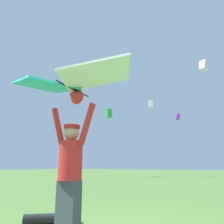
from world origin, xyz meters
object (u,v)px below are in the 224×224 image
Objects in this scene: held_stunt_kite at (70,84)px; distant_kite_purple_far_center at (178,117)px; distant_kite_white_low_left at (204,66)px; distant_kite_white_low_right at (151,104)px; spare_kite_bag at (51,219)px; distant_kite_green_mid_right at (108,113)px; kite_flyer_person at (70,172)px.

distant_kite_purple_far_center is (-7.44, 29.35, 5.91)m from held_stunt_kite.
distant_kite_white_low_left is 1.39× the size of distant_kite_purple_far_center.
distant_kite_white_low_left is at bearing -17.36° from distant_kite_purple_far_center.
distant_kite_white_low_right is 19.32m from spare_kite_bag.
spare_kite_bag is at bearing -57.79° from distant_kite_green_mid_right.
held_stunt_kite reaches higher than kite_flyer_person.
held_stunt_kite is 19.91m from distant_kite_green_mid_right.
distant_kite_purple_far_center is 1.14× the size of spare_kite_bag.
held_stunt_kite is 1.43× the size of distant_kite_white_low_left.
held_stunt_kite is at bearing -82.54° from kite_flyer_person.
distant_kite_white_low_right reaches higher than kite_flyer_person.
distant_kite_white_low_left is (3.67, 10.16, 7.39)m from distant_kite_white_low_right.
spare_kite_bag is (-1.03, 0.60, -0.85)m from kite_flyer_person.
distant_kite_green_mid_right reaches higher than kite_flyer_person.
distant_kite_white_low_left is at bearing 70.13° from distant_kite_white_low_right.
distant_kite_white_low_right is 0.68× the size of distant_kite_purple_far_center.
distant_kite_green_mid_right is at bearing 122.21° from spare_kite_bag.
distant_kite_white_low_left is 30.93m from spare_kite_bag.
distant_kite_purple_far_center is 30.45m from spare_kite_bag.
distant_kite_green_mid_right is 0.67× the size of distant_kite_white_low_left.
distant_kite_white_low_left is at bearing 93.90° from spare_kite_bag.
distant_kite_white_low_left is (-2.90, 27.93, 12.37)m from held_stunt_kite.
distant_kite_green_mid_right is at bearing -123.90° from distant_kite_white_low_left.
kite_flyer_person is 1.46m from spare_kite_bag.
spare_kite_bag is (1.86, -27.24, -14.54)m from distant_kite_white_low_left.
kite_flyer_person is 2.03× the size of spare_kite_bag.
held_stunt_kite is at bearing -56.28° from distant_kite_green_mid_right.
distant_kite_purple_far_center reaches higher than distant_kite_white_low_right.
kite_flyer_person reaches higher than spare_kite_bag.
distant_kite_white_low_left reaches higher than distant_kite_purple_far_center.
kite_flyer_person is 20.15m from distant_kite_green_mid_right.
distant_kite_white_low_right is at bearing 110.31° from held_stunt_kite.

